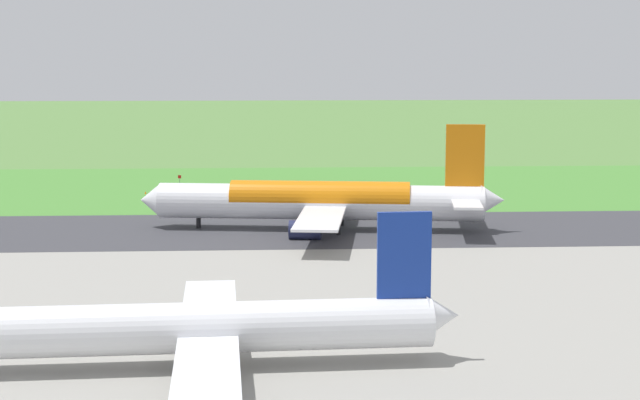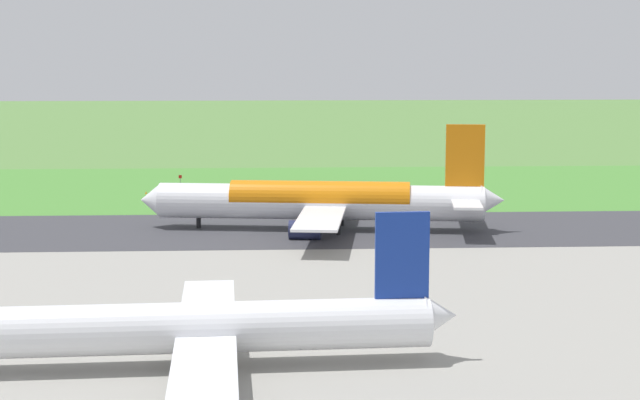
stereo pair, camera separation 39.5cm
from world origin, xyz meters
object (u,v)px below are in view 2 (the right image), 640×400
Objects in this scene: no_stopping_sign at (180,182)px; traffic_cone_orange at (146,193)px; airliner_parked_mid at (199,326)px; airliner_main at (323,201)px.

traffic_cone_orange is at bearing 36.06° from no_stopping_sign.
airliner_parked_mid is 80.44× the size of traffic_cone_orange.
traffic_cone_orange is (5.98, 4.35, -1.47)m from no_stopping_sign.
airliner_parked_mid is 14.86× the size of no_stopping_sign.
traffic_cone_orange is (17.05, -103.35, -3.25)m from airliner_parked_mid.
no_stopping_sign is at bearing -60.37° from airliner_main.
airliner_main is at bearing 128.10° from traffic_cone_orange.
airliner_main is 98.36× the size of traffic_cone_orange.
airliner_main reaches higher than airliner_parked_mid.
airliner_parked_mid is (13.71, 64.12, -0.82)m from airliner_main.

